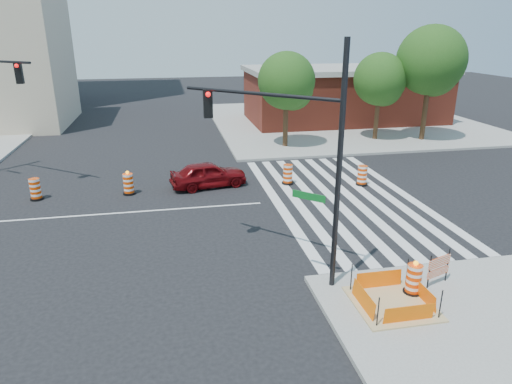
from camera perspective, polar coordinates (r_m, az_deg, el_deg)
ground at (r=20.88m, az=-18.66°, el=-2.65°), size 120.00×120.00×0.00m
sidewalk_ne at (r=40.81m, az=10.75°, el=8.75°), size 22.00×22.00×0.15m
crosswalk_east at (r=22.12m, az=10.61°, el=-0.65°), size 6.75×13.50×0.01m
lane_centerline at (r=20.88m, az=-18.66°, el=-2.64°), size 14.00×0.12×0.01m
excavation_pit at (r=13.93m, az=16.67°, el=-13.04°), size 2.20×2.20×0.90m
brick_storefront at (r=40.46m, az=10.95°, el=11.86°), size 16.50×8.50×4.60m
red_coupe at (r=23.16m, az=-5.96°, el=2.20°), size 4.05×2.23×1.30m
signal_pole_se at (r=13.48m, az=4.54°, el=6.29°), size 4.04×3.88×7.24m
pit_drum at (r=14.41m, az=19.11°, el=-10.38°), size 0.55×0.55×1.09m
barricade at (r=15.10m, az=21.89°, el=-8.65°), size 0.90×0.36×1.10m
tree_north_c at (r=30.35m, az=3.89°, el=13.31°), size 3.73×3.71×6.30m
tree_north_d at (r=33.51m, az=15.25°, el=13.11°), size 3.62×3.61×6.14m
tree_north_e at (r=34.31m, az=21.03°, el=14.68°), size 4.66×4.66×7.93m
median_drum_2 at (r=23.68m, az=-25.85°, el=0.23°), size 0.60×0.60×1.02m
median_drum_3 at (r=22.87m, az=-15.65°, el=0.90°), size 0.60×0.60×1.18m
median_drum_4 at (r=23.00m, az=-5.60°, el=1.64°), size 0.60×0.60×1.02m
median_drum_5 at (r=23.56m, az=3.99°, el=2.13°), size 0.60×0.60×1.02m
median_drum_6 at (r=23.95m, az=13.13°, el=1.94°), size 0.60×0.60×1.02m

